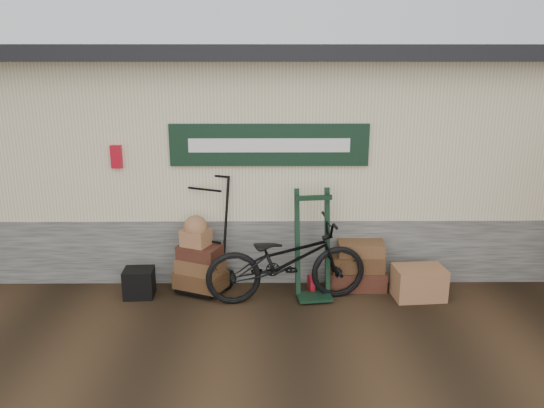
{
  "coord_description": "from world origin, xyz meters",
  "views": [
    {
      "loc": [
        -0.32,
        -5.89,
        3.03
      ],
      "look_at": [
        -0.26,
        0.9,
        1.17
      ],
      "focal_mm": 35.0,
      "sensor_mm": 36.0,
      "label": 1
    }
  ],
  "objects_px": {
    "wicker_hamper": "(419,283)",
    "bicycle": "(286,256)",
    "porter_trolley": "(206,232)",
    "black_trunk": "(139,283)",
    "green_barrow": "(313,245)",
    "suitcase_stack": "(357,264)"
  },
  "relations": [
    {
      "from": "porter_trolley",
      "to": "green_barrow",
      "type": "xyz_separation_m",
      "value": [
        1.41,
        -0.28,
        -0.07
      ]
    },
    {
      "from": "porter_trolley",
      "to": "green_barrow",
      "type": "relative_size",
      "value": 1.1
    },
    {
      "from": "suitcase_stack",
      "to": "wicker_hamper",
      "type": "bearing_deg",
      "value": -25.53
    },
    {
      "from": "wicker_hamper",
      "to": "bicycle",
      "type": "bearing_deg",
      "value": -178.43
    },
    {
      "from": "suitcase_stack",
      "to": "bicycle",
      "type": "xyz_separation_m",
      "value": [
        -0.99,
        -0.41,
        0.27
      ]
    },
    {
      "from": "wicker_hamper",
      "to": "black_trunk",
      "type": "distance_m",
      "value": 3.67
    },
    {
      "from": "porter_trolley",
      "to": "bicycle",
      "type": "distance_m",
      "value": 1.15
    },
    {
      "from": "black_trunk",
      "to": "bicycle",
      "type": "xyz_separation_m",
      "value": [
        1.93,
        -0.12,
        0.41
      ]
    },
    {
      "from": "green_barrow",
      "to": "bicycle",
      "type": "bearing_deg",
      "value": -168.05
    },
    {
      "from": "suitcase_stack",
      "to": "black_trunk",
      "type": "xyz_separation_m",
      "value": [
        -2.92,
        -0.29,
        -0.14
      ]
    },
    {
      "from": "wicker_hamper",
      "to": "porter_trolley",
      "type": "bearing_deg",
      "value": 172.7
    },
    {
      "from": "porter_trolley",
      "to": "green_barrow",
      "type": "bearing_deg",
      "value": 12.69
    },
    {
      "from": "porter_trolley",
      "to": "green_barrow",
      "type": "height_order",
      "value": "porter_trolley"
    },
    {
      "from": "green_barrow",
      "to": "wicker_hamper",
      "type": "relative_size",
      "value": 2.22
    },
    {
      "from": "black_trunk",
      "to": "bicycle",
      "type": "relative_size",
      "value": 0.18
    },
    {
      "from": "suitcase_stack",
      "to": "black_trunk",
      "type": "distance_m",
      "value": 2.94
    },
    {
      "from": "suitcase_stack",
      "to": "bicycle",
      "type": "height_order",
      "value": "bicycle"
    },
    {
      "from": "green_barrow",
      "to": "wicker_hamper",
      "type": "distance_m",
      "value": 1.48
    },
    {
      "from": "porter_trolley",
      "to": "black_trunk",
      "type": "relative_size",
      "value": 4.15
    },
    {
      "from": "green_barrow",
      "to": "black_trunk",
      "type": "xyz_separation_m",
      "value": [
        -2.28,
        -0.01,
        -0.52
      ]
    },
    {
      "from": "bicycle",
      "to": "black_trunk",
      "type": "bearing_deg",
      "value": 78.09
    },
    {
      "from": "porter_trolley",
      "to": "wicker_hamper",
      "type": "distance_m",
      "value": 2.88
    }
  ]
}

